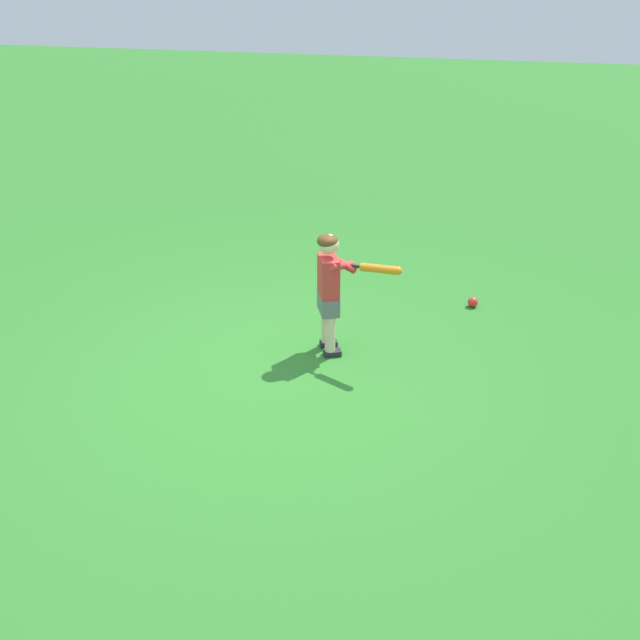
# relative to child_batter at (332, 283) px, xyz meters

# --- Properties ---
(ground_plane) EXTENTS (40.00, 40.00, 0.00)m
(ground_plane) POSITION_rel_child_batter_xyz_m (0.38, 0.40, -0.65)
(ground_plane) COLOR #2D7528
(child_batter) EXTENTS (0.75, 0.32, 1.08)m
(child_batter) POSITION_rel_child_batter_xyz_m (0.00, 0.00, 0.00)
(child_batter) COLOR #232328
(child_batter) RESTS_ON ground
(play_ball_midfield) EXTENTS (0.10, 0.10, 0.10)m
(play_ball_midfield) POSITION_rel_child_batter_xyz_m (-1.15, -1.20, -0.60)
(play_ball_midfield) COLOR red
(play_ball_midfield) RESTS_ON ground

